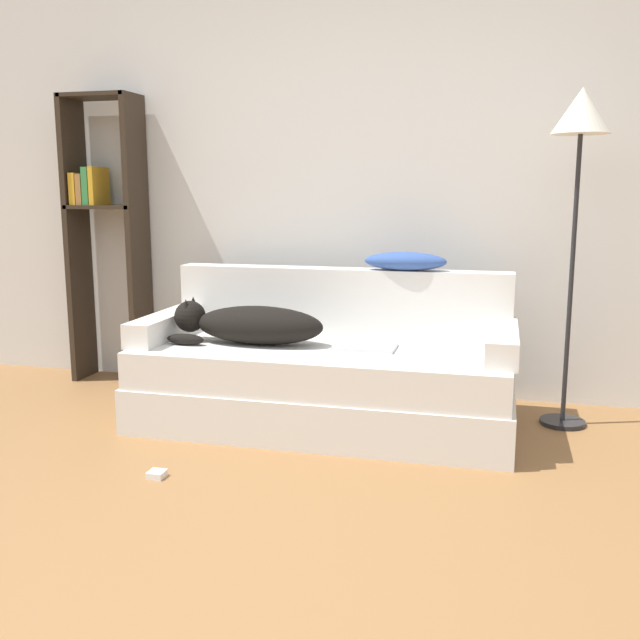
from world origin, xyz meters
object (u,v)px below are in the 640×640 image
object	(u,v)px
floor_lamp	(580,139)
power_adapter	(157,474)
couch	(325,385)
laptop	(365,347)
dog	(249,324)
throw_pillow	(405,261)
bookshelf	(104,223)

from	to	relation	value
floor_lamp	power_adapter	world-z (taller)	floor_lamp
couch	laptop	world-z (taller)	laptop
dog	laptop	distance (m)	0.62
dog	throw_pillow	xyz separation A→B (m)	(0.76, 0.42, 0.31)
couch	bookshelf	distance (m)	1.85
bookshelf	power_adapter	bearing A→B (deg)	-53.68
floor_lamp	power_adapter	size ratio (longest dim) A/B	24.30
couch	throw_pillow	world-z (taller)	throw_pillow
couch	bookshelf	xyz separation A→B (m)	(-1.57, 0.54, 0.81)
floor_lamp	bookshelf	bearing A→B (deg)	174.91
laptop	floor_lamp	world-z (taller)	floor_lamp
dog	power_adapter	xyz separation A→B (m)	(-0.13, -0.83, -0.51)
couch	floor_lamp	world-z (taller)	floor_lamp
laptop	bookshelf	bearing A→B (deg)	161.59
power_adapter	couch	bearing A→B (deg)	59.40
laptop	floor_lamp	distance (m)	1.48
throw_pillow	bookshelf	world-z (taller)	bookshelf
couch	power_adapter	xyz separation A→B (m)	(-0.52, -0.89, -0.19)
dog	floor_lamp	distance (m)	1.90
floor_lamp	laptop	bearing A→B (deg)	-162.54
bookshelf	power_adapter	distance (m)	2.04
couch	dog	bearing A→B (deg)	-171.52
dog	bookshelf	bearing A→B (deg)	152.95
couch	dog	xyz separation A→B (m)	(-0.39, -0.06, 0.32)
laptop	bookshelf	distance (m)	1.97
couch	floor_lamp	size ratio (longest dim) A/B	1.13
bookshelf	laptop	bearing A→B (deg)	-17.50
dog	laptop	size ratio (longest dim) A/B	2.60
laptop	floor_lamp	xyz separation A→B (m)	(1.00, 0.32, 1.03)
throw_pillow	bookshelf	size ratio (longest dim) A/B	0.25
throw_pillow	power_adapter	distance (m)	1.74
dog	laptop	world-z (taller)	dog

